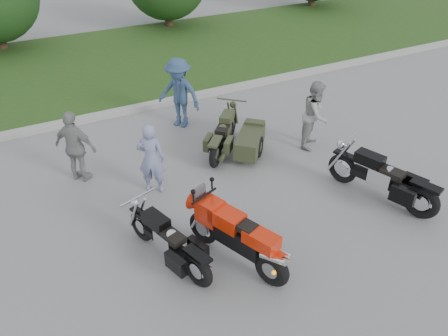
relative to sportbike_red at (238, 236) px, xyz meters
name	(u,v)px	position (x,y,z in m)	size (l,w,h in m)	color
ground	(234,232)	(0.33, 0.72, -0.62)	(80.00, 80.00, 0.00)	gray
curb	(136,108)	(0.33, 6.72, -0.54)	(60.00, 0.30, 0.15)	#A3A099
grass_strip	(101,64)	(0.33, 10.87, -0.55)	(60.00, 8.00, 0.14)	#36591E
sportbike_red	(238,236)	(0.00, 0.00, 0.00)	(0.99, 2.12, 1.05)	black
cruiser_left	(171,244)	(-1.02, 0.53, -0.19)	(0.85, 2.14, 0.85)	black
cruiser_right	(386,181)	(3.60, 0.17, -0.13)	(1.01, 2.41, 0.96)	black
cruiser_sidecar	(239,139)	(1.82, 3.22, -0.22)	(1.87, 2.03, 0.86)	black
person_stripe	(151,159)	(-0.56, 2.74, 0.19)	(0.59, 0.39, 1.63)	#8189AF
person_grey	(316,115)	(3.71, 2.73, 0.24)	(0.83, 0.65, 1.72)	#9C9C96
person_denim	(179,93)	(1.13, 5.27, 0.34)	(1.24, 0.71, 1.91)	#324B6B
person_back	(76,147)	(-1.87, 3.90, 0.22)	(0.99, 0.41, 1.68)	gray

